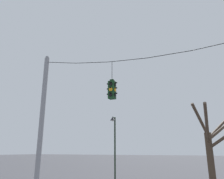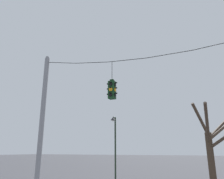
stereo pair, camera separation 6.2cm
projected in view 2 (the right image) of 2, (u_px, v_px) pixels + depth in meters
utility_pole_left at (42, 118)px, 13.00m from camera, size 0.29×0.29×7.99m
span_wire at (168, 49)px, 10.87m from camera, size 15.22×0.03×0.89m
traffic_light_near_left_pole at (112, 90)px, 11.58m from camera, size 0.58×0.58×2.11m
street_lamp at (114, 137)px, 15.97m from camera, size 0.38×0.67×4.54m
bare_tree at (213, 145)px, 13.59m from camera, size 2.75×4.26×4.98m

